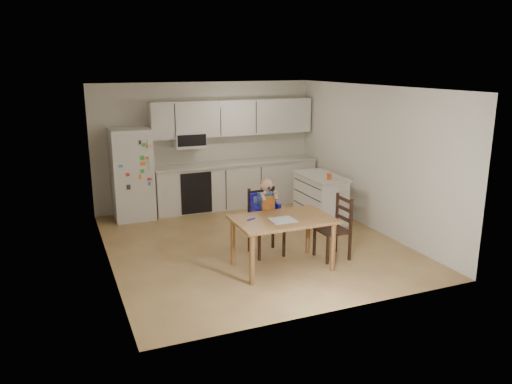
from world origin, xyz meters
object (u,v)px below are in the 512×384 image
object	(u,v)px
dining_table	(283,225)
chair_side	(338,223)
chair_booster	(265,208)
refrigerator	(132,174)
red_cup	(329,176)
kitchen_island	(320,198)

from	to	relation	value
dining_table	chair_side	bearing A→B (deg)	3.13
chair_booster	chair_side	distance (m)	1.12
refrigerator	chair_booster	size ratio (longest dim) A/B	1.43
red_cup	dining_table	size ratio (longest dim) A/B	0.08
dining_table	refrigerator	bearing A→B (deg)	116.01
red_cup	refrigerator	bearing A→B (deg)	149.82
red_cup	chair_booster	distance (m)	1.76
red_cup	chair_side	xyz separation A→B (m)	(-0.62, -1.35, -0.38)
red_cup	chair_booster	world-z (taller)	chair_booster
kitchen_island	red_cup	distance (m)	0.60
chair_booster	chair_side	world-z (taller)	chair_booster
red_cup	chair_side	distance (m)	1.53
dining_table	chair_side	xyz separation A→B (m)	(0.94, 0.05, -0.11)
refrigerator	chair_side	distance (m)	4.07
refrigerator	dining_table	xyz separation A→B (m)	(1.58, -3.23, -0.21)
chair_booster	refrigerator	bearing A→B (deg)	120.95
red_cup	dining_table	xyz separation A→B (m)	(-1.57, -1.40, -0.27)
chair_side	chair_booster	bearing A→B (deg)	-122.00
refrigerator	red_cup	size ratio (longest dim) A/B	15.74
kitchen_island	red_cup	bearing A→B (deg)	-96.50
dining_table	chair_booster	size ratio (longest dim) A/B	1.17
kitchen_island	chair_booster	size ratio (longest dim) A/B	0.98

